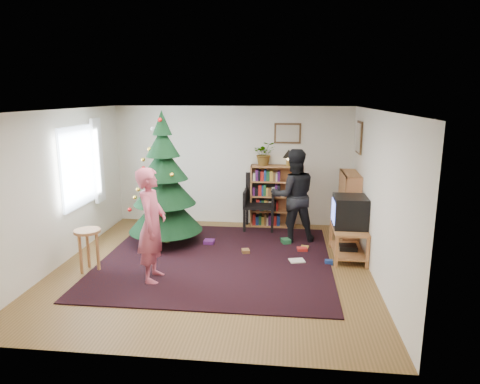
# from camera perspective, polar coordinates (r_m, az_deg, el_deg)

# --- Properties ---
(floor) EXTENTS (5.00, 5.00, 0.00)m
(floor) POSITION_cam_1_polar(r_m,az_deg,el_deg) (7.06, -3.57, -9.90)
(floor) COLOR brown
(floor) RESTS_ON ground
(ceiling) EXTENTS (5.00, 5.00, 0.00)m
(ceiling) POSITION_cam_1_polar(r_m,az_deg,el_deg) (6.51, -3.88, 10.84)
(ceiling) COLOR white
(ceiling) RESTS_ON wall_back
(wall_back) EXTENTS (5.00, 0.02, 2.50)m
(wall_back) POSITION_cam_1_polar(r_m,az_deg,el_deg) (9.10, -1.02, 3.52)
(wall_back) COLOR silver
(wall_back) RESTS_ON floor
(wall_front) EXTENTS (5.00, 0.02, 2.50)m
(wall_front) POSITION_cam_1_polar(r_m,az_deg,el_deg) (4.33, -9.45, -7.24)
(wall_front) COLOR silver
(wall_front) RESTS_ON floor
(wall_left) EXTENTS (0.02, 5.00, 2.50)m
(wall_left) POSITION_cam_1_polar(r_m,az_deg,el_deg) (7.52, -22.85, 0.51)
(wall_left) COLOR silver
(wall_left) RESTS_ON floor
(wall_right) EXTENTS (0.02, 5.00, 2.50)m
(wall_right) POSITION_cam_1_polar(r_m,az_deg,el_deg) (6.72, 17.79, -0.46)
(wall_right) COLOR silver
(wall_right) RESTS_ON floor
(rug) EXTENTS (3.80, 3.60, 0.02)m
(rug) POSITION_cam_1_polar(r_m,az_deg,el_deg) (7.33, -3.17, -8.93)
(rug) COLOR black
(rug) RESTS_ON floor
(window_pane) EXTENTS (0.04, 1.20, 1.40)m
(window_pane) POSITION_cam_1_polar(r_m,az_deg,el_deg) (7.98, -20.76, 3.18)
(window_pane) COLOR silver
(window_pane) RESTS_ON wall_left
(curtain) EXTENTS (0.06, 0.35, 1.60)m
(curtain) POSITION_cam_1_polar(r_m,az_deg,el_deg) (8.58, -18.43, 3.98)
(curtain) COLOR white
(curtain) RESTS_ON wall_left
(picture_back) EXTENTS (0.55, 0.03, 0.42)m
(picture_back) POSITION_cam_1_polar(r_m,az_deg,el_deg) (8.92, 6.36, 7.78)
(picture_back) COLOR #4C3319
(picture_back) RESTS_ON wall_back
(picture_right) EXTENTS (0.03, 0.50, 0.60)m
(picture_right) POSITION_cam_1_polar(r_m,az_deg,el_deg) (8.30, 15.61, 7.02)
(picture_right) COLOR #4C3319
(picture_right) RESTS_ON wall_right
(christmas_tree) EXTENTS (1.36, 1.36, 2.46)m
(christmas_tree) POSITION_cam_1_polar(r_m,az_deg,el_deg) (7.93, -10.03, 0.28)
(christmas_tree) COLOR #3F2816
(christmas_tree) RESTS_ON rug
(bookshelf_back) EXTENTS (0.95, 0.30, 1.30)m
(bookshelf_back) POSITION_cam_1_polar(r_m,az_deg,el_deg) (8.99, 4.46, -0.44)
(bookshelf_back) COLOR #B26C3F
(bookshelf_back) RESTS_ON floor
(bookshelf_right) EXTENTS (0.30, 0.95, 1.30)m
(bookshelf_right) POSITION_cam_1_polar(r_m,az_deg,el_deg) (8.38, 14.30, -1.79)
(bookshelf_right) COLOR #B26C3F
(bookshelf_right) RESTS_ON floor
(tv_stand) EXTENTS (0.55, 0.99, 0.55)m
(tv_stand) POSITION_cam_1_polar(r_m,az_deg,el_deg) (7.55, 14.24, -6.06)
(tv_stand) COLOR #B26C3F
(tv_stand) RESTS_ON floor
(crt_tv) EXTENTS (0.55, 0.60, 0.52)m
(crt_tv) POSITION_cam_1_polar(r_m,az_deg,el_deg) (7.41, 14.42, -2.54)
(crt_tv) COLOR black
(crt_tv) RESTS_ON tv_stand
(armchair) EXTENTS (0.63, 0.63, 1.13)m
(armchair) POSITION_cam_1_polar(r_m,az_deg,el_deg) (8.89, 2.65, -0.88)
(armchair) COLOR black
(armchair) RESTS_ON rug
(stool) EXTENTS (0.41, 0.41, 0.68)m
(stool) POSITION_cam_1_polar(r_m,az_deg,el_deg) (7.12, -19.64, -5.94)
(stool) COLOR #B26C3F
(stool) RESTS_ON floor
(person_standing) EXTENTS (0.44, 0.64, 1.71)m
(person_standing) POSITION_cam_1_polar(r_m,az_deg,el_deg) (6.41, -11.68, -4.36)
(person_standing) COLOR #B7495C
(person_standing) RESTS_ON rug
(person_by_chair) EXTENTS (0.97, 0.82, 1.76)m
(person_by_chair) POSITION_cam_1_polar(r_m,az_deg,el_deg) (8.07, 7.14, -0.48)
(person_by_chair) COLOR black
(person_by_chair) RESTS_ON rug
(potted_plant) EXTENTS (0.51, 0.47, 0.49)m
(potted_plant) POSITION_cam_1_polar(r_m,az_deg,el_deg) (8.84, 3.26, 5.16)
(potted_plant) COLOR gray
(potted_plant) RESTS_ON bookshelf_back
(table_lamp) EXTENTS (0.25, 0.25, 0.33)m
(table_lamp) POSITION_cam_1_polar(r_m,az_deg,el_deg) (8.83, 6.51, 4.95)
(table_lamp) COLOR #A57F33
(table_lamp) RESTS_ON bookshelf_back
(floor_clutter) EXTENTS (2.33, 1.12, 0.08)m
(floor_clutter) POSITION_cam_1_polar(r_m,az_deg,el_deg) (7.66, 5.47, -7.73)
(floor_clutter) COLOR #A51E19
(floor_clutter) RESTS_ON rug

